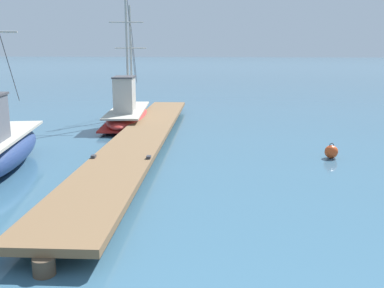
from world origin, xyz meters
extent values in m
cube|color=brown|center=(-4.62, 13.41, 0.37)|extent=(3.70, 19.67, 0.16)
cylinder|color=#4C3D2D|center=(-3.66, 3.66, 0.15)|extent=(0.36, 0.36, 0.29)
cylinder|color=#4C3D2D|center=(-4.14, 8.53, 0.15)|extent=(0.36, 0.36, 0.29)
cylinder|color=#4C3D2D|center=(-4.62, 13.41, 0.15)|extent=(0.36, 0.36, 0.29)
cylinder|color=#4C3D2D|center=(-5.10, 18.28, 0.15)|extent=(0.36, 0.36, 0.29)
cylinder|color=#4C3D2D|center=(-5.58, 23.16, 0.15)|extent=(0.36, 0.36, 0.29)
cube|color=#333338|center=(-5.03, 9.43, 0.49)|extent=(0.14, 0.21, 0.08)
cube|color=#333338|center=(-3.44, 9.59, 0.49)|extent=(0.14, 0.21, 0.08)
ellipsoid|color=navy|center=(-7.93, 9.40, 0.51)|extent=(3.05, 6.27, 1.02)
cylinder|color=#333338|center=(-8.30, 10.78, 3.31)|extent=(0.58, 2.10, 3.08)
ellipsoid|color=#AD2823|center=(-6.55, 17.92, 0.36)|extent=(2.91, 6.99, 0.71)
cube|color=#B2AD9E|center=(-6.55, 17.92, 0.67)|extent=(2.59, 6.29, 0.08)
cube|color=#B21E19|center=(-6.55, 17.92, 0.20)|extent=(2.91, 6.86, 0.08)
cube|color=#B7B2A8|center=(-6.38, 16.92, 1.49)|extent=(1.09, 1.64, 1.55)
cube|color=#3D3D42|center=(-6.38, 16.92, 2.30)|extent=(1.18, 1.77, 0.06)
cylinder|color=#B2ADA3|center=(-6.61, 18.26, 3.94)|extent=(0.11, 0.11, 6.45)
cylinder|color=#B2ADA3|center=(-6.61, 18.26, 4.75)|extent=(1.59, 0.33, 0.06)
cylinder|color=#333338|center=(-6.91, 19.97, 4.26)|extent=(0.59, 3.31, 4.77)
cylinder|color=#B2ADA3|center=(-6.87, 19.76, 3.18)|extent=(0.11, 0.11, 4.93)
cylinder|color=#B2ADA3|center=(-6.87, 19.76, 3.57)|extent=(1.59, 0.33, 0.06)
cylinder|color=#333338|center=(-7.10, 21.07, 3.43)|extent=(0.46, 2.53, 3.65)
sphere|color=#E04C1E|center=(2.05, 12.29, 0.22)|extent=(0.43, 0.43, 0.43)
torus|color=black|center=(2.05, 12.29, 0.43)|extent=(0.14, 0.02, 0.14)
camera|label=1|loc=(-0.38, -2.33, 3.52)|focal=41.22mm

